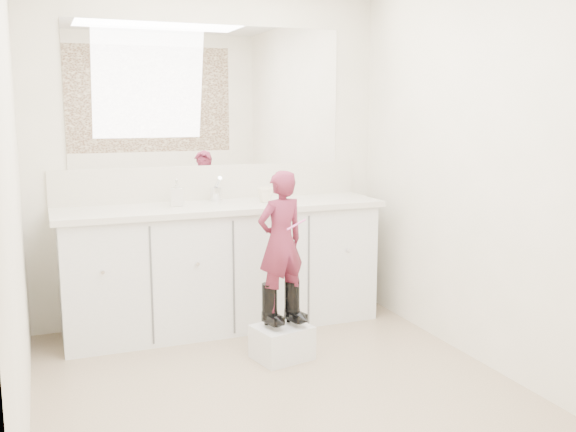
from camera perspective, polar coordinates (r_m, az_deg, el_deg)
name	(u,v)px	position (r m, az deg, el deg)	size (l,w,h in m)	color
floor	(284,395)	(3.66, -0.33, -15.60)	(3.00, 3.00, 0.00)	#7F6F53
wall_back	(211,157)	(4.75, -6.89, 5.23)	(2.60, 2.60, 0.00)	beige
wall_front	(462,227)	(2.01, 15.18, -0.94)	(2.60, 2.60, 0.00)	beige
wall_left	(12,189)	(3.11, -23.34, 2.23)	(3.00, 3.00, 0.00)	beige
wall_right	(489,169)	(3.98, 17.44, 4.02)	(3.00, 3.00, 0.00)	beige
vanity_cabinet	(223,268)	(4.61, -5.83, -4.65)	(2.20, 0.55, 0.85)	silver
countertop	(222,207)	(4.51, -5.88, 0.79)	(2.28, 0.58, 0.04)	beige
backsplash	(212,182)	(4.75, -6.80, 2.99)	(2.28, 0.03, 0.25)	beige
mirror	(210,96)	(4.73, -6.96, 10.54)	(2.00, 0.02, 1.00)	white
dot_panel	(466,75)	(1.99, 15.58, 11.94)	(2.00, 0.01, 1.20)	#472819
faucet	(216,194)	(4.66, -6.44, 1.93)	(0.08, 0.08, 0.10)	silver
cup	(265,195)	(4.58, -2.06, 1.91)	(0.11, 0.11, 0.11)	#F1E3C1
soap_bottle	(177,193)	(4.46, -9.84, 2.07)	(0.08, 0.08, 0.18)	beige
step_stool	(282,342)	(4.09, -0.53, -11.15)	(0.33, 0.28, 0.21)	silver
boot_left	(270,305)	(4.01, -1.65, -7.93)	(0.10, 0.18, 0.28)	black
boot_right	(292,303)	(4.06, 0.36, -7.70)	(0.10, 0.18, 0.28)	black
toddler	(281,241)	(3.93, -0.65, -2.27)	(0.32, 0.21, 0.87)	#AD3555
toothbrush	(296,225)	(3.86, 0.74, -0.77)	(0.01, 0.01, 0.14)	#ED5CB2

